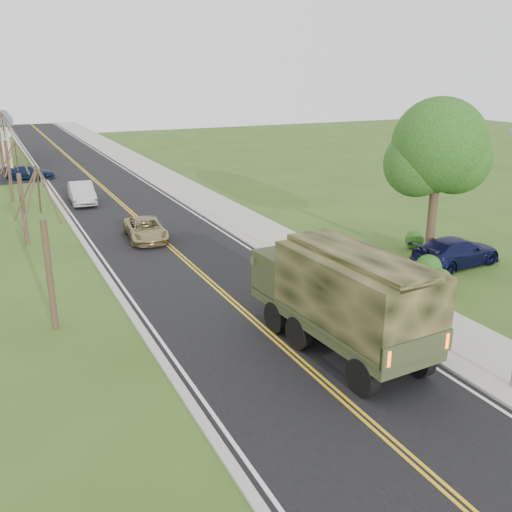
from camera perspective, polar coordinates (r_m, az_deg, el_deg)
ground at (r=16.68m, az=11.13°, el=-15.93°), size 160.00×160.00×0.00m
road at (r=52.41m, az=-15.85°, el=7.31°), size 8.00×120.00×0.01m
curb_right at (r=53.24m, az=-11.43°, el=7.86°), size 0.30×120.00×0.12m
sidewalk_right at (r=53.69m, az=-9.61°, el=8.04°), size 3.20×120.00×0.10m
curb_left at (r=51.88m, az=-20.38°, el=6.81°), size 0.30×120.00×0.10m
leafy_tree at (r=28.90m, az=17.78°, el=9.84°), size 4.83×4.50×8.10m
bare_tree_a at (r=21.95m, az=-20.10°, el=-0.56°), size 1.93×2.26×6.08m
bare_tree_b at (r=33.59m, az=-22.36°, el=5.15°), size 1.83×2.14×5.73m
bare_tree_c at (r=45.35m, az=-23.54°, el=8.46°), size 2.04×2.39×6.42m
bare_tree_d at (r=57.28m, az=-24.17°, el=9.88°), size 1.88×2.20×5.91m
military_truck at (r=19.28m, az=8.65°, el=-3.65°), size 3.11×7.72×3.77m
suv_champagne at (r=33.02m, az=-10.98°, el=2.64°), size 2.39×4.55×1.22m
sedan_silver at (r=43.29m, az=-17.02°, el=6.04°), size 1.83×4.65×1.51m
pickup_navy at (r=29.70m, az=19.37°, el=0.40°), size 5.12×2.45×1.44m
lot_car_navy at (r=54.59m, az=-21.66°, el=7.77°), size 4.43×2.90×1.19m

